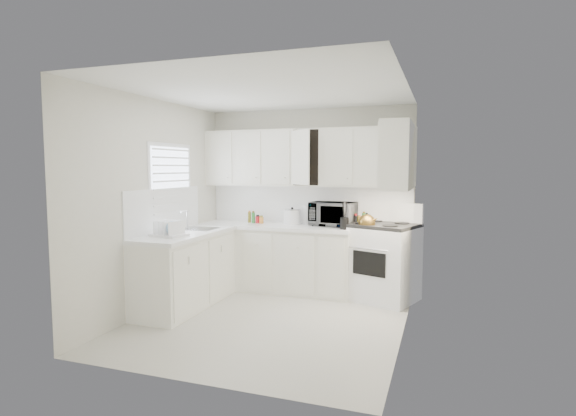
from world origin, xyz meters
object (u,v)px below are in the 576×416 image
at_px(tea_kettle, 367,221).
at_px(stove, 382,251).
at_px(microwave, 333,211).
at_px(rice_cooker, 292,216).
at_px(utensil_crock, 345,215).
at_px(dish_rack, 169,227).

bearing_deg(tea_kettle, stove, 57.55).
bearing_deg(microwave, rice_cooker, -171.24).
height_order(rice_cooker, utensil_crock, utensil_crock).
bearing_deg(utensil_crock, rice_cooker, 159.99).
bearing_deg(utensil_crock, microwave, 126.08).
bearing_deg(stove, microwave, -171.98).
height_order(utensil_crock, dish_rack, utensil_crock).
relative_size(microwave, utensil_crock, 1.60).
distance_m(stove, microwave, 0.87).
distance_m(tea_kettle, dish_rack, 2.50).
distance_m(microwave, utensil_crock, 0.39).
bearing_deg(stove, dish_rack, -128.90).
xyz_separation_m(stove, utensil_crock, (-0.47, -0.17, 0.48)).
height_order(tea_kettle, dish_rack, tea_kettle).
bearing_deg(rice_cooker, utensil_crock, -29.22).
bearing_deg(tea_kettle, dish_rack, -133.20).
relative_size(stove, utensil_crock, 3.46).
bearing_deg(utensil_crock, dish_rack, -145.54).
xyz_separation_m(tea_kettle, dish_rack, (-2.14, -1.28, -0.01)).
relative_size(stove, dish_rack, 3.34).
height_order(microwave, utensil_crock, microwave).
height_order(microwave, rice_cooker, microwave).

